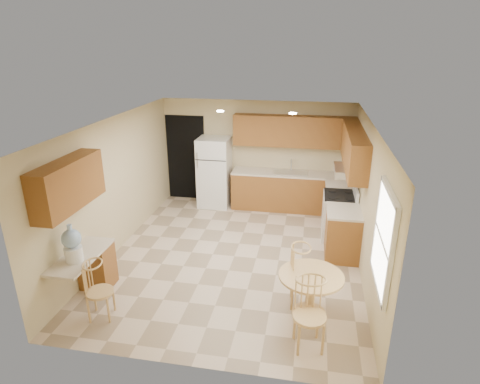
% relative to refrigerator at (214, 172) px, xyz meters
% --- Properties ---
extents(floor, '(5.50, 5.50, 0.00)m').
position_rel_refrigerator_xyz_m(floor, '(0.95, -2.40, -0.83)').
color(floor, '#CDB394').
rests_on(floor, ground).
extents(ceiling, '(4.50, 5.50, 0.02)m').
position_rel_refrigerator_xyz_m(ceiling, '(0.95, -2.40, 1.67)').
color(ceiling, white).
rests_on(ceiling, wall_back).
extents(wall_back, '(4.50, 0.02, 2.50)m').
position_rel_refrigerator_xyz_m(wall_back, '(0.95, 0.35, 0.42)').
color(wall_back, '#C9BA88').
rests_on(wall_back, floor).
extents(wall_front, '(4.50, 0.02, 2.50)m').
position_rel_refrigerator_xyz_m(wall_front, '(0.95, -5.15, 0.42)').
color(wall_front, '#C9BA88').
rests_on(wall_front, floor).
extents(wall_left, '(0.02, 5.50, 2.50)m').
position_rel_refrigerator_xyz_m(wall_left, '(-1.30, -2.40, 0.42)').
color(wall_left, '#C9BA88').
rests_on(wall_left, floor).
extents(wall_right, '(0.02, 5.50, 2.50)m').
position_rel_refrigerator_xyz_m(wall_right, '(3.20, -2.40, 0.42)').
color(wall_right, '#C9BA88').
rests_on(wall_right, floor).
extents(doorway, '(0.90, 0.02, 2.10)m').
position_rel_refrigerator_xyz_m(doorway, '(-0.80, 0.34, 0.22)').
color(doorway, black).
rests_on(doorway, floor).
extents(base_cab_back, '(2.75, 0.60, 0.87)m').
position_rel_refrigerator_xyz_m(base_cab_back, '(1.83, 0.05, -0.40)').
color(base_cab_back, '#915925').
rests_on(base_cab_back, floor).
extents(counter_back, '(2.75, 0.63, 0.04)m').
position_rel_refrigerator_xyz_m(counter_back, '(1.83, 0.05, 0.06)').
color(counter_back, beige).
rests_on(counter_back, base_cab_back).
extents(base_cab_right_a, '(0.60, 0.59, 0.87)m').
position_rel_refrigerator_xyz_m(base_cab_right_a, '(2.90, -0.54, -0.40)').
color(base_cab_right_a, '#915925').
rests_on(base_cab_right_a, floor).
extents(counter_right_a, '(0.63, 0.59, 0.04)m').
position_rel_refrigerator_xyz_m(counter_right_a, '(2.90, -0.54, 0.06)').
color(counter_right_a, beige).
rests_on(counter_right_a, base_cab_right_a).
extents(base_cab_right_b, '(0.60, 0.80, 0.87)m').
position_rel_refrigerator_xyz_m(base_cab_right_b, '(2.90, -2.00, -0.40)').
color(base_cab_right_b, '#915925').
rests_on(base_cab_right_b, floor).
extents(counter_right_b, '(0.63, 0.80, 0.04)m').
position_rel_refrigerator_xyz_m(counter_right_b, '(2.90, -2.00, 0.06)').
color(counter_right_b, beige).
rests_on(counter_right_b, base_cab_right_b).
extents(upper_cab_back, '(2.75, 0.33, 0.70)m').
position_rel_refrigerator_xyz_m(upper_cab_back, '(1.83, 0.19, 1.02)').
color(upper_cab_back, '#915925').
rests_on(upper_cab_back, wall_back).
extents(upper_cab_right, '(0.33, 2.42, 0.70)m').
position_rel_refrigerator_xyz_m(upper_cab_right, '(3.04, -1.19, 1.02)').
color(upper_cab_right, '#915925').
rests_on(upper_cab_right, wall_right).
extents(upper_cab_left, '(0.33, 1.40, 0.70)m').
position_rel_refrigerator_xyz_m(upper_cab_left, '(-1.13, -4.00, 1.02)').
color(upper_cab_left, '#915925').
rests_on(upper_cab_left, wall_left).
extents(sink, '(0.78, 0.44, 0.01)m').
position_rel_refrigerator_xyz_m(sink, '(1.80, 0.05, 0.08)').
color(sink, silver).
rests_on(sink, counter_back).
extents(range_hood, '(0.50, 0.76, 0.14)m').
position_rel_refrigerator_xyz_m(range_hood, '(2.95, -1.22, 0.59)').
color(range_hood, silver).
rests_on(range_hood, upper_cab_right).
extents(desk_pedestal, '(0.48, 0.42, 0.72)m').
position_rel_refrigerator_xyz_m(desk_pedestal, '(-1.05, -3.72, -0.47)').
color(desk_pedestal, '#915925').
rests_on(desk_pedestal, floor).
extents(desk_top, '(0.50, 1.20, 0.04)m').
position_rel_refrigerator_xyz_m(desk_top, '(-1.05, -4.10, -0.08)').
color(desk_top, beige).
rests_on(desk_top, desk_pedestal).
extents(window, '(0.06, 1.12, 1.30)m').
position_rel_refrigerator_xyz_m(window, '(3.18, -4.25, 0.67)').
color(window, white).
rests_on(window, wall_right).
extents(can_light_a, '(0.14, 0.14, 0.02)m').
position_rel_refrigerator_xyz_m(can_light_a, '(0.45, -1.20, 1.65)').
color(can_light_a, white).
rests_on(can_light_a, ceiling).
extents(can_light_b, '(0.14, 0.14, 0.02)m').
position_rel_refrigerator_xyz_m(can_light_b, '(1.85, -1.20, 1.65)').
color(can_light_b, white).
rests_on(can_light_b, ceiling).
extents(refrigerator, '(0.73, 0.71, 1.66)m').
position_rel_refrigerator_xyz_m(refrigerator, '(0.00, 0.00, 0.00)').
color(refrigerator, white).
rests_on(refrigerator, floor).
extents(stove, '(0.65, 0.76, 1.09)m').
position_rel_refrigerator_xyz_m(stove, '(2.88, -1.22, -0.36)').
color(stove, white).
rests_on(stove, floor).
extents(dining_table, '(0.92, 0.92, 0.68)m').
position_rel_refrigerator_xyz_m(dining_table, '(2.35, -3.88, -0.38)').
color(dining_table, tan).
rests_on(dining_table, floor).
extents(chair_table_a, '(0.43, 0.55, 0.97)m').
position_rel_refrigerator_xyz_m(chair_table_a, '(2.23, -3.73, -0.24)').
color(chair_table_a, tan).
rests_on(chair_table_a, floor).
extents(chair_table_b, '(0.44, 0.45, 0.98)m').
position_rel_refrigerator_xyz_m(chair_table_b, '(2.35, -4.63, -0.23)').
color(chair_table_b, tan).
rests_on(chair_table_b, floor).
extents(chair_desk, '(0.39, 0.50, 0.88)m').
position_rel_refrigerator_xyz_m(chair_desk, '(-0.60, -4.53, -0.30)').
color(chair_desk, tan).
rests_on(chair_desk, floor).
extents(water_crock, '(0.28, 0.28, 0.58)m').
position_rel_refrigerator_xyz_m(water_crock, '(-1.05, -4.25, 0.20)').
color(water_crock, white).
rests_on(water_crock, desk_top).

